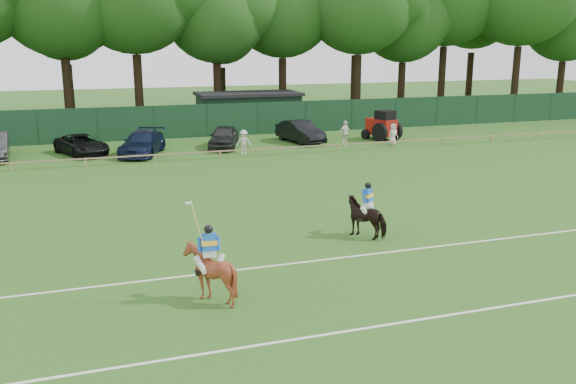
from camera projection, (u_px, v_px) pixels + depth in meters
name	position (u px, v px, depth m)	size (l,w,h in m)	color
ground	(301.00, 252.00, 21.17)	(160.00, 160.00, 0.00)	#1E4C14
horse_dark	(367.00, 217.00, 22.75)	(0.79, 1.74, 1.47)	black
horse_chestnut	(210.00, 273.00, 17.03)	(1.34, 1.50, 1.66)	maroon
suv_black	(82.00, 145.00, 39.10)	(2.16, 4.68, 1.30)	black
sedan_navy	(142.00, 143.00, 39.11)	(2.11, 5.20, 1.51)	#101935
hatch_grey	(224.00, 137.00, 41.63)	(1.78, 4.43, 1.51)	#29292B
estate_black	(300.00, 132.00, 43.88)	(1.65, 4.72, 1.56)	black
spectator_left	(244.00, 142.00, 39.42)	(1.00, 0.58, 1.55)	beige
spectator_mid	(345.00, 133.00, 42.52)	(1.02, 0.43, 1.74)	white
spectator_right	(393.00, 134.00, 42.67)	(0.74, 0.48, 1.52)	silver
rider_dark	(368.00, 199.00, 22.57)	(0.81, 0.71, 1.41)	silver
rider_chestnut	(209.00, 247.00, 16.84)	(0.94, 0.59, 2.05)	silver
pitch_lines	(341.00, 289.00, 17.94)	(60.00, 5.10, 0.01)	silver
pitch_rail	(204.00, 152.00, 37.65)	(62.10, 0.10, 0.50)	#997F5B
perimeter_fence	(181.00, 122.00, 45.75)	(92.08, 0.08, 2.50)	#14351E
utility_shed	(249.00, 111.00, 50.27)	(8.40, 4.40, 3.04)	#14331E
tree_row	(191.00, 124.00, 54.03)	(96.00, 12.00, 21.00)	#26561C
tractor	(383.00, 126.00, 44.86)	(2.46, 3.02, 2.20)	maroon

